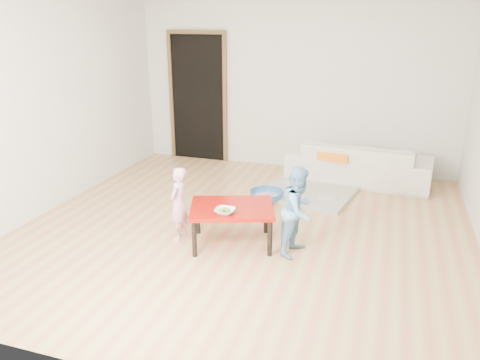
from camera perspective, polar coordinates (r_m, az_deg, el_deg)
The scene contains 13 objects.
floor at distance 5.42m, azimuth 0.66°, elevation -5.84°, with size 5.00×5.00×0.01m, color #C27C53.
back_wall at distance 7.40m, azimuth 6.61°, elevation 11.34°, with size 5.00×0.02×2.60m, color silver.
left_wall at distance 6.22m, azimuth -22.11°, elevation 8.60°, with size 0.02×5.00×2.60m, color silver.
doorway at distance 7.90m, azimuth -5.10°, elevation 9.86°, with size 1.02×0.08×2.11m, color brown, non-canonical shape.
sofa at distance 7.04m, azimuth 14.23°, elevation 2.10°, with size 2.03×0.79×0.59m, color white.
cushion at distance 6.81m, azimuth 11.61°, elevation 3.05°, with size 0.44×0.39×0.12m, color orange.
red_table at distance 4.97m, azimuth -0.97°, elevation -5.55°, with size 0.86×0.64×0.43m, color #951008, non-canonical shape.
bowl at distance 4.71m, azimuth -1.86°, elevation -3.82°, with size 0.20×0.20×0.05m, color white.
broccoli at distance 4.70m, azimuth -1.86°, elevation -3.79°, with size 0.12×0.12×0.06m, color #2D5919, non-canonical shape.
child_pink at distance 5.06m, azimuth -7.51°, elevation -2.90°, with size 0.30×0.19×0.81m, color #E0668C.
child_blue at distance 4.74m, azimuth 7.18°, elevation -3.72°, with size 0.45×0.35×0.92m, color #629FE4.
basin at distance 6.17m, azimuth 3.24°, elevation -1.96°, with size 0.44×0.44×0.14m, color #295E9B.
blanket at distance 6.43m, azimuth 8.12°, elevation -1.63°, with size 1.18×0.98×0.06m, color #B4B09F, non-canonical shape.
Camera 1 is at (1.46, -4.69, 2.29)m, focal length 35.00 mm.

